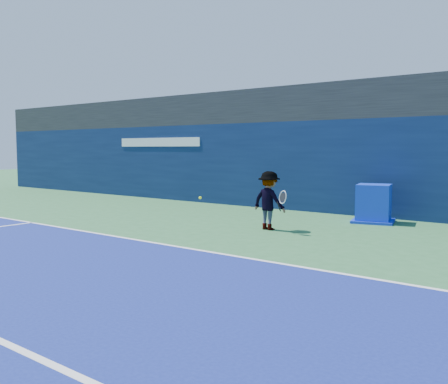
# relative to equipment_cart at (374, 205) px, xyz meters

# --- Properties ---
(ground) EXTENTS (80.00, 80.00, 0.00)m
(ground) POSITION_rel_equipment_cart_xyz_m (-2.54, -9.05, -0.49)
(ground) COLOR #2F6939
(ground) RESTS_ON ground
(baseline) EXTENTS (24.00, 0.10, 0.01)m
(baseline) POSITION_rel_equipment_cart_xyz_m (-2.54, -6.05, -0.48)
(baseline) COLOR white
(baseline) RESTS_ON ground
(stadium_band) EXTENTS (36.00, 3.00, 1.20)m
(stadium_band) POSITION_rel_equipment_cart_xyz_m (-2.54, 2.45, 3.11)
(stadium_band) COLOR black
(stadium_band) RESTS_ON back_wall_assembly
(back_wall_assembly) EXTENTS (36.00, 1.03, 3.00)m
(back_wall_assembly) POSITION_rel_equipment_cart_xyz_m (-2.55, 1.45, 1.01)
(back_wall_assembly) COLOR #0B1B3E
(back_wall_assembly) RESTS_ON ground
(equipment_cart) EXTENTS (1.37, 1.37, 1.08)m
(equipment_cart) POSITION_rel_equipment_cart_xyz_m (0.00, 0.00, 0.00)
(equipment_cart) COLOR #0E2CC7
(equipment_cart) RESTS_ON ground
(tennis_player) EXTENTS (1.25, 0.71, 1.51)m
(tennis_player) POSITION_rel_equipment_cart_xyz_m (-1.64, -2.92, 0.26)
(tennis_player) COLOR silver
(tennis_player) RESTS_ON ground
(tennis_ball) EXTENTS (0.08, 0.08, 0.08)m
(tennis_ball) POSITION_rel_equipment_cart_xyz_m (-3.38, -3.62, 0.28)
(tennis_ball) COLOR #DCF51B
(tennis_ball) RESTS_ON ground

